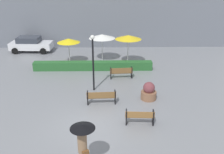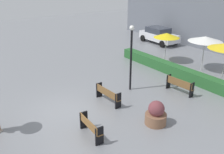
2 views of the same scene
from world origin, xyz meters
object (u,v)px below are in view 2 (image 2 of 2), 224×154
object	(u,v)px
bench_near_right	(90,126)
patio_umbrella_yellow	(167,35)
bench_mid_center	(108,94)
planter_pot	(156,114)
bench_back_row	(179,85)
patio_umbrella_white	(205,39)
lamp_post	(131,52)
parked_car	(159,35)

from	to	relation	value
bench_near_right	patio_umbrella_yellow	xyz separation A→B (m)	(-5.09, 9.95, 1.64)
bench_mid_center	planter_pot	size ratio (longest dim) A/B	1.56
bench_back_row	planter_pot	size ratio (longest dim) A/B	1.51
bench_near_right	patio_umbrella_white	world-z (taller)	patio_umbrella_white
lamp_post	bench_back_row	bearing A→B (deg)	45.64
bench_near_right	lamp_post	distance (m)	5.45
patio_umbrella_white	bench_near_right	bearing A→B (deg)	-78.43
bench_back_row	planter_pot	bearing A→B (deg)	-65.60
bench_near_right	patio_umbrella_white	bearing A→B (deg)	101.57
patio_umbrella_yellow	patio_umbrella_white	size ratio (longest dim) A/B	0.92
bench_near_right	patio_umbrella_white	size ratio (longest dim) A/B	0.63
bench_mid_center	parked_car	xyz separation A→B (m)	(-7.53, 11.49, 0.32)
bench_near_right	parked_car	world-z (taller)	parked_car
lamp_post	patio_umbrella_white	distance (m)	6.33
patio_umbrella_yellow	patio_umbrella_white	world-z (taller)	patio_umbrella_white
bench_near_right	parked_car	xyz separation A→B (m)	(-9.62, 13.81, 0.33)
parked_car	patio_umbrella_yellow	bearing A→B (deg)	-40.52
patio_umbrella_white	parked_car	xyz separation A→B (m)	(-7.43, 3.13, -1.50)
planter_pot	parked_car	world-z (taller)	parked_car
bench_back_row	patio_umbrella_yellow	distance (m)	5.90
patio_umbrella_yellow	bench_mid_center	bearing A→B (deg)	-68.46
bench_mid_center	bench_back_row	world-z (taller)	bench_back_row
bench_back_row	lamp_post	distance (m)	3.42
lamp_post	patio_umbrella_yellow	distance (m)	6.09
bench_near_right	parked_car	distance (m)	16.84
bench_back_row	planter_pot	xyz separation A→B (m)	(1.58, -3.48, -0.02)
bench_back_row	planter_pot	distance (m)	3.82
patio_umbrella_white	parked_car	world-z (taller)	patio_umbrella_white
lamp_post	parked_car	xyz separation A→B (m)	(-6.96, 9.44, -1.56)
lamp_post	patio_umbrella_white	size ratio (longest dim) A/B	1.55
bench_back_row	bench_mid_center	bearing A→B (deg)	-109.34
patio_umbrella_yellow	bench_near_right	bearing A→B (deg)	-62.88
bench_mid_center	patio_umbrella_white	world-z (taller)	patio_umbrella_white
bench_near_right	planter_pot	distance (m)	3.09
bench_near_right	planter_pot	world-z (taller)	planter_pot
bench_near_right	patio_umbrella_white	xyz separation A→B (m)	(-2.19, 10.68, 1.83)
bench_mid_center	patio_umbrella_yellow	size ratio (longest dim) A/B	0.79
bench_mid_center	patio_umbrella_yellow	bearing A→B (deg)	111.54
bench_near_right	bench_mid_center	bearing A→B (deg)	131.88
bench_near_right	bench_back_row	size ratio (longest dim) A/B	0.89
bench_back_row	lamp_post	world-z (taller)	lamp_post
planter_pot	parked_car	xyz separation A→B (m)	(-10.55, 10.87, 0.32)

